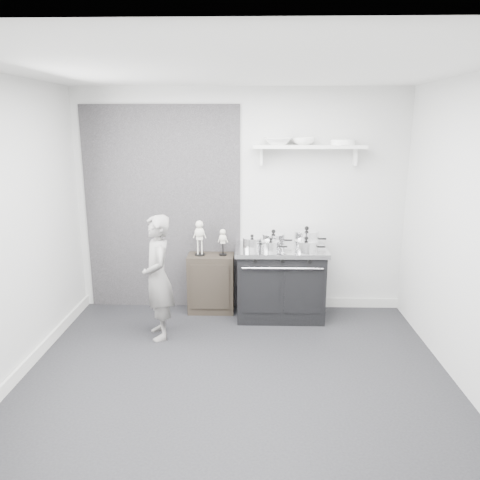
# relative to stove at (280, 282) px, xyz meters

# --- Properties ---
(ground) EXTENTS (4.00, 4.00, 0.00)m
(ground) POSITION_rel_stove_xyz_m (-0.49, -1.48, -0.43)
(ground) COLOR black
(ground) RESTS_ON ground
(room_shell) EXTENTS (4.02, 3.62, 2.71)m
(room_shell) POSITION_rel_stove_xyz_m (-0.58, -1.33, 1.21)
(room_shell) COLOR silver
(room_shell) RESTS_ON ground
(wall_shelf) EXTENTS (1.30, 0.26, 0.24)m
(wall_shelf) POSITION_rel_stove_xyz_m (0.31, 0.20, 1.58)
(wall_shelf) COLOR white
(wall_shelf) RESTS_ON room_shell
(stove) EXTENTS (1.07, 0.67, 0.86)m
(stove) POSITION_rel_stove_xyz_m (0.00, 0.00, 0.00)
(stove) COLOR black
(stove) RESTS_ON ground
(side_cabinet) EXTENTS (0.56, 0.33, 0.73)m
(side_cabinet) POSITION_rel_stove_xyz_m (-0.84, 0.13, -0.07)
(side_cabinet) COLOR black
(side_cabinet) RESTS_ON ground
(child) EXTENTS (0.47, 0.58, 1.36)m
(child) POSITION_rel_stove_xyz_m (-1.35, -0.59, 0.24)
(child) COLOR slate
(child) RESTS_ON ground
(pot_front_left) EXTENTS (0.30, 0.22, 0.18)m
(pot_front_left) POSITION_rel_stove_xyz_m (-0.34, -0.08, 0.50)
(pot_front_left) COLOR white
(pot_front_left) RESTS_ON stove
(pot_back_left) EXTENTS (0.37, 0.28, 0.20)m
(pot_back_left) POSITION_rel_stove_xyz_m (-0.09, 0.10, 0.50)
(pot_back_left) COLOR white
(pot_back_left) RESTS_ON stove
(pot_back_right) EXTENTS (0.39, 0.30, 0.24)m
(pot_back_right) POSITION_rel_stove_xyz_m (0.31, 0.10, 0.52)
(pot_back_right) COLOR white
(pot_back_right) RESTS_ON stove
(pot_front_right) EXTENTS (0.35, 0.26, 0.18)m
(pot_front_right) POSITION_rel_stove_xyz_m (0.27, -0.18, 0.50)
(pot_front_right) COLOR white
(pot_front_right) RESTS_ON stove
(pot_front_center) EXTENTS (0.29, 0.21, 0.16)m
(pot_front_center) POSITION_rel_stove_xyz_m (-0.13, -0.15, 0.49)
(pot_front_center) COLOR white
(pot_front_center) RESTS_ON stove
(skeleton_full) EXTENTS (0.14, 0.09, 0.49)m
(skeleton_full) POSITION_rel_stove_xyz_m (-0.97, 0.13, 0.54)
(skeleton_full) COLOR beige
(skeleton_full) RESTS_ON side_cabinet
(skeleton_torso) EXTENTS (0.10, 0.07, 0.37)m
(skeleton_torso) POSITION_rel_stove_xyz_m (-0.69, 0.13, 0.48)
(skeleton_torso) COLOR beige
(skeleton_torso) RESTS_ON side_cabinet
(bowl_large) EXTENTS (0.33, 0.33, 0.08)m
(bowl_large) POSITION_rel_stove_xyz_m (-0.05, 0.19, 1.65)
(bowl_large) COLOR white
(bowl_large) RESTS_ON wall_shelf
(bowl_small) EXTENTS (0.26, 0.26, 0.08)m
(bowl_small) POSITION_rel_stove_xyz_m (0.25, 0.19, 1.65)
(bowl_small) COLOR white
(bowl_small) RESTS_ON wall_shelf
(plate_stack) EXTENTS (0.28, 0.28, 0.06)m
(plate_stack) POSITION_rel_stove_xyz_m (0.70, 0.19, 1.64)
(plate_stack) COLOR white
(plate_stack) RESTS_ON wall_shelf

